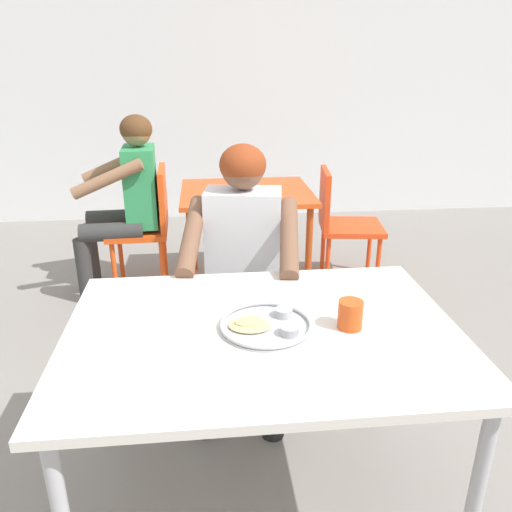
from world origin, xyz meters
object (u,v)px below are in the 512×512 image
at_px(drinking_cup, 350,314).
at_px(chair_foreground, 244,282).
at_px(chair_red_right, 340,219).
at_px(thali_tray, 266,324).
at_px(table_background_red, 246,203).
at_px(table_foreground, 262,346).
at_px(chair_red_left, 149,220).
at_px(patron_background, 127,191).
at_px(diner_foreground, 242,257).

height_order(drinking_cup, chair_foreground, chair_foreground).
xyz_separation_m(chair_foreground, chair_red_right, (0.77, 1.04, -0.02)).
relative_size(thali_tray, chair_foreground, 0.35).
height_order(thali_tray, chair_red_right, chair_red_right).
bearing_deg(table_background_red, table_foreground, -93.27).
distance_m(drinking_cup, chair_red_left, 2.15).
bearing_deg(table_foreground, chair_foreground, 89.17).
bearing_deg(chair_red_left, table_foreground, -74.02).
bearing_deg(thali_tray, chair_foreground, 89.99).
bearing_deg(drinking_cup, chair_foreground, 105.95).
bearing_deg(chair_foreground, drinking_cup, -74.05).
distance_m(drinking_cup, chair_red_right, 2.05).
height_order(drinking_cup, table_background_red, drinking_cup).
bearing_deg(patron_background, diner_foreground, -61.81).
height_order(table_foreground, chair_red_right, chair_red_right).
height_order(diner_foreground, chair_red_right, diner_foreground).
distance_m(thali_tray, table_background_red, 1.94).
distance_m(table_foreground, chair_red_right, 2.10).
height_order(drinking_cup, patron_background, patron_background).
height_order(chair_foreground, patron_background, patron_background).
xyz_separation_m(chair_foreground, chair_red_left, (-0.57, 1.04, 0.02)).
distance_m(chair_red_right, patron_background, 1.48).
relative_size(chair_foreground, chair_red_left, 0.99).
bearing_deg(drinking_cup, chair_red_right, 75.58).
distance_m(chair_foreground, diner_foreground, 0.32).
bearing_deg(table_background_red, chair_foreground, -95.41).
xyz_separation_m(chair_foreground, table_background_red, (0.10, 1.03, 0.12)).
relative_size(table_background_red, chair_red_right, 1.07).
bearing_deg(diner_foreground, drinking_cup, -67.57).
relative_size(thali_tray, chair_red_left, 0.34).
bearing_deg(chair_red_right, diner_foreground, -122.27).
distance_m(drinking_cup, patron_background, 2.17).
relative_size(chair_red_right, patron_background, 0.68).
height_order(table_foreground, thali_tray, thali_tray).
height_order(thali_tray, chair_foreground, chair_foreground).
height_order(diner_foreground, chair_red_left, diner_foreground).
bearing_deg(chair_foreground, table_background_red, 84.59).
distance_m(table_background_red, chair_red_left, 0.68).
relative_size(chair_red_left, patron_background, 0.71).
distance_m(table_foreground, drinking_cup, 0.30).
bearing_deg(drinking_cup, chair_red_left, 113.00).
height_order(drinking_cup, diner_foreground, diner_foreground).
distance_m(chair_foreground, chair_red_left, 1.18).
distance_m(chair_red_left, chair_red_right, 1.34).
height_order(chair_foreground, chair_red_right, chair_foreground).
bearing_deg(chair_red_left, chair_red_right, -0.01).
bearing_deg(chair_red_right, table_background_red, -179.18).
bearing_deg(table_background_red, chair_red_left, 179.15).
relative_size(diner_foreground, chair_red_left, 1.39).
distance_m(table_background_red, patron_background, 0.80).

